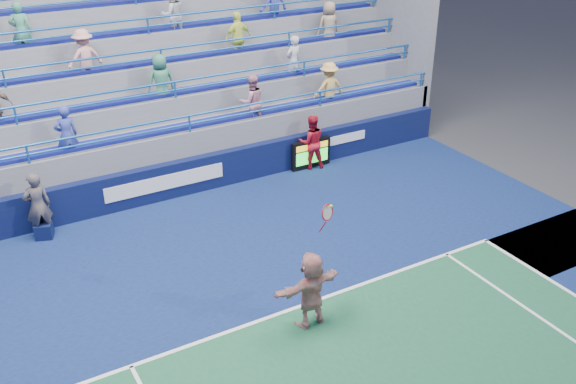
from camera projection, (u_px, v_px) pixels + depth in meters
ground at (309, 304)px, 14.42m from camera, size 120.00×120.00×0.00m
sponsor_wall at (196, 175)px, 19.20m from camera, size 18.00×0.32×1.10m
bleacher_stand at (151, 107)px, 21.66m from camera, size 18.00×5.60×6.13m
serve_speed_board at (311, 154)px, 20.75m from camera, size 1.39×0.17×0.96m
judge_chair at (44, 229)px, 16.91m from camera, size 0.55×0.56×0.76m
tennis_player at (311, 289)px, 13.42m from camera, size 1.66×0.64×2.81m
line_judge at (38, 206)px, 16.61m from camera, size 0.71×0.49×1.87m
ball_girl at (311, 142)px, 20.57m from camera, size 1.03×0.90×1.79m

